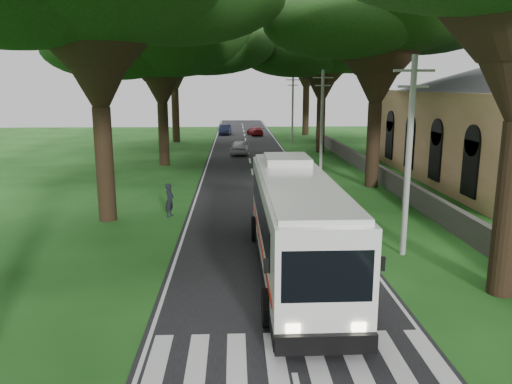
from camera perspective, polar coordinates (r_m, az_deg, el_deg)
The scene contains 18 objects.
ground at distance 15.07m, azimuth 3.25°, elevation -14.99°, with size 140.00×140.00×0.00m, color #1A4814.
road at distance 38.97m, azimuth -0.38°, elevation 2.04°, with size 8.00×120.00×0.04m, color black.
crosswalk at distance 13.33m, azimuth 4.14°, elevation -18.90°, with size 8.00×3.00×0.01m, color silver.
property_wall at distance 39.26m, azimuth 12.93°, elevation 2.68°, with size 0.35×50.00×1.20m, color #383533.
church at distance 39.90m, azimuth 26.68°, elevation 8.08°, with size 14.00×24.00×11.60m.
pole_near at distance 20.71m, azimuth 17.06°, elevation 4.17°, with size 1.60×0.24×8.00m.
pole_mid at distance 40.03m, azimuth 7.53°, elevation 8.22°, with size 1.60×0.24×8.00m.
pole_far at distance 59.80m, azimuth 4.21°, elevation 9.57°, with size 1.60×0.24×8.00m.
tree_l_midb at distance 43.93m, azimuth -10.93°, elevation 16.97°, with size 16.24×16.24×14.21m.
tree_l_far at distance 62.03m, azimuth -9.49°, elevation 17.58°, with size 15.80×15.80×16.33m.
tree_r_mida at distance 34.94m, azimuth 13.96°, elevation 19.39°, with size 13.91×13.91×14.55m.
tree_r_midb at distance 52.25m, azimuth 7.65°, elevation 16.44°, with size 15.12×15.12×14.14m.
tree_r_far at distance 70.32m, azimuth 5.89°, elevation 17.22°, with size 15.56×15.56×16.54m.
coach_bus at distance 18.34m, azimuth 4.52°, elevation -3.39°, with size 2.97×12.40×3.65m.
distant_car_a at distance 50.09m, azimuth -1.86°, elevation 5.17°, with size 1.72×4.29×1.46m, color #B5B6BA.
distant_car_b at distance 70.39m, azimuth -3.55°, elevation 7.15°, with size 1.46×4.18×1.38m, color navy.
distant_car_c at distance 68.90m, azimuth -0.11°, elevation 6.98°, with size 1.66×4.09×1.19m, color maroon.
pedestrian at distance 26.78m, azimuth -9.84°, elevation -0.92°, with size 0.65×0.43×1.78m, color black.
Camera 1 is at (-1.40, -13.33, 6.88)m, focal length 35.00 mm.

